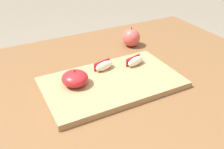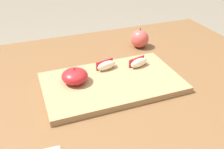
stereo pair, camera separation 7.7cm
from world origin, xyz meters
The scene contains 6 objects.
dining_table centered at (0.00, 0.00, 0.64)m, with size 1.34×0.91×0.73m.
cutting_board centered at (0.07, 0.01, 0.74)m, with size 0.42×0.25×0.02m.
apple_half_skin_up centered at (-0.04, 0.04, 0.77)m, with size 0.08×0.08×0.05m.
apple_wedge_middle centered at (0.18, 0.06, 0.77)m, with size 0.07×0.04×0.03m.
apple_wedge_back centered at (0.07, 0.08, 0.77)m, with size 0.07×0.04×0.03m.
whole_apple_pink_lady centered at (0.27, 0.24, 0.77)m, with size 0.07×0.07×0.08m.
Camera 1 is at (-0.24, -0.57, 1.17)m, focal length 40.97 mm.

